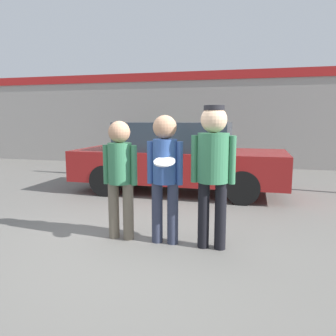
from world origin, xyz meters
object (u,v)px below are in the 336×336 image
Objects in this scene: parked_car_near at (178,158)px; shrub at (160,153)px; person_left at (120,170)px; person_right at (213,162)px; person_middle_with_frisbee at (165,168)px.

parked_car_near reaches higher than shrub.
person_left is 7.03m from shrub.
person_left reaches higher than shrub.
person_left is at bearing -78.47° from shrub.
person_right is (1.29, -0.03, 0.16)m from person_left.
person_left is 3.13m from parked_car_near.
person_middle_with_frisbee is (0.65, -0.00, 0.06)m from person_left.
parked_car_near is at bearing 110.63° from person_right.
parked_car_near is at bearing -68.13° from shrub.
person_right is 3.38m from parked_car_near.
parked_car_near is 4.05m from shrub.
person_right is (0.64, -0.03, 0.11)m from person_middle_with_frisbee.
shrub is (-1.40, 6.87, -0.48)m from person_left.
person_left reaches higher than parked_car_near.
person_left is 0.35× the size of parked_car_near.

